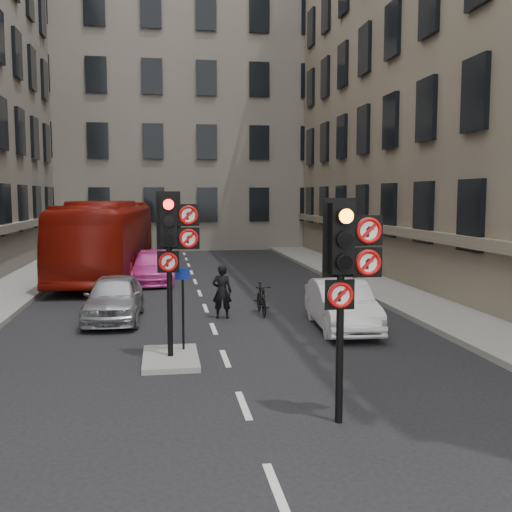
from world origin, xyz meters
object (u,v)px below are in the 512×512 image
object	(u,v)px
signal_near	(346,262)
signal_far	(173,238)
motorcycle	(261,299)
car_pink	(151,268)
bus_red	(107,239)
motorcyclist	(222,292)
info_sign	(183,297)
car_silver	(114,298)
car_white	(342,305)

from	to	relation	value
signal_near	signal_far	world-z (taller)	signal_far
signal_far	motorcycle	distance (m)	5.89
car_pink	bus_red	size ratio (longest dim) A/B	0.35
signal_near	motorcycle	bearing A→B (deg)	89.21
motorcyclist	info_sign	size ratio (longest dim) A/B	0.85
car_silver	signal_far	bearing A→B (deg)	-68.56
car_pink	motorcycle	xyz separation A→B (m)	(3.40, -7.28, -0.14)
car_white	motorcycle	world-z (taller)	car_white
motorcycle	info_sign	xyz separation A→B (m)	(-2.51, -4.23, 0.84)
signal_far	info_sign	distance (m)	1.48
bus_red	motorcyclist	world-z (taller)	bus_red
signal_far	car_pink	xyz separation A→B (m)	(-0.68, 12.00, -2.09)
car_silver	info_sign	xyz separation A→B (m)	(1.84, -4.09, 0.66)
bus_red	motorcyclist	bearing A→B (deg)	-62.98
car_silver	car_white	world-z (taller)	car_silver
signal_near	motorcyclist	world-z (taller)	signal_near
signal_far	car_silver	size ratio (longest dim) A/B	0.92
car_white	motorcycle	distance (m)	2.90
car_silver	signal_near	bearing A→B (deg)	-61.86
signal_near	car_pink	bearing A→B (deg)	101.60
bus_red	motorcyclist	distance (m)	10.44
motorcyclist	car_silver	bearing A→B (deg)	7.14
motorcyclist	car_pink	bearing A→B (deg)	-63.14
motorcycle	info_sign	bearing A→B (deg)	-120.27
car_silver	info_sign	world-z (taller)	info_sign
motorcycle	info_sign	distance (m)	4.99
signal_near	signal_far	bearing A→B (deg)	123.02
car_white	info_sign	size ratio (longest dim) A/B	2.13
car_pink	signal_near	bearing A→B (deg)	-80.47
motorcyclist	signal_near	bearing A→B (deg)	108.59
signal_near	motorcyclist	xyz separation A→B (m)	(-1.12, 8.37, -1.79)
signal_far	bus_red	world-z (taller)	signal_far
car_silver	car_white	distance (m)	6.51
signal_near	info_sign	size ratio (longest dim) A/B	1.92
car_white	bus_red	bearing A→B (deg)	125.98
car_silver	bus_red	distance (m)	9.46
motorcycle	info_sign	size ratio (longest dim) A/B	0.86
car_silver	car_pink	bearing A→B (deg)	84.75
car_white	car_pink	world-z (taller)	car_white
signal_near	info_sign	distance (m)	5.24
car_silver	car_pink	xyz separation A→B (m)	(0.94, 7.42, -0.04)
car_pink	motorcycle	bearing A→B (deg)	-66.99
bus_red	motorcycle	xyz separation A→B (m)	(5.32, -9.21, -1.20)
car_pink	info_sign	distance (m)	11.57
signal_near	bus_red	bearing A→B (deg)	106.17
signal_far	motorcycle	bearing A→B (deg)	60.08
car_white	motorcycle	xyz separation A→B (m)	(-1.82, 2.25, -0.17)
car_white	bus_red	size ratio (longest dim) A/B	0.33
car_pink	car_silver	bearing A→B (deg)	-99.26
signal_near	signal_far	xyz separation A→B (m)	(-2.60, 4.00, 0.12)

